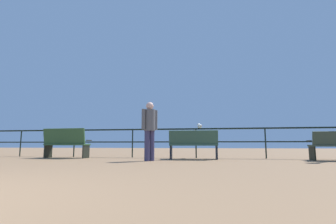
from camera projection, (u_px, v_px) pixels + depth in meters
name	position (u px, v px, depth m)	size (l,w,h in m)	color
pier_railing	(133.00, 136.00, 8.82)	(18.25, 0.05, 1.02)	black
bench_near_left	(66.00, 142.00, 8.35)	(1.57, 0.66, 1.00)	#2D512F
bench_near_right	(193.00, 143.00, 7.62)	(1.52, 0.68, 0.89)	#2E4F3F
person_by_bench	(150.00, 127.00, 6.94)	(0.38, 0.43, 1.66)	#363355
seagull_on_rail	(200.00, 126.00, 8.48)	(0.23, 0.38, 0.18)	white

